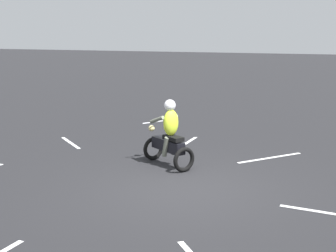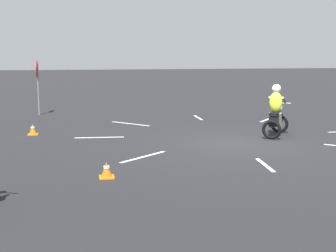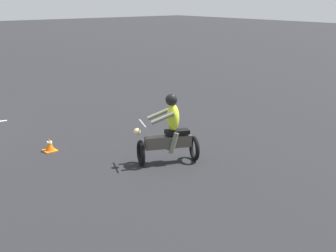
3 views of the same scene
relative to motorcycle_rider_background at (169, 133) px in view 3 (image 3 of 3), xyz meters
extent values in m
torus|color=black|center=(0.63, -0.27, -0.43)|extent=(0.33, 0.59, 0.60)
torus|color=black|center=(-0.57, 0.24, -0.43)|extent=(0.33, 0.59, 0.60)
cube|color=#4C4742|center=(0.03, -0.01, -0.21)|extent=(1.11, 0.65, 0.28)
cube|color=black|center=(-0.17, 0.07, 0.01)|extent=(0.62, 0.46, 0.10)
cylinder|color=silver|center=(0.58, -0.25, 0.27)|extent=(0.31, 0.66, 0.04)
sphere|color=#F2E08C|center=(0.70, -0.30, 0.09)|extent=(0.21, 0.21, 0.16)
ellipsoid|color=#D8F233|center=(-0.08, 0.03, 0.37)|extent=(0.41, 0.48, 0.64)
cylinder|color=slate|center=(0.12, -0.27, 0.42)|extent=(0.54, 0.30, 0.27)
cylinder|color=slate|center=(0.28, 0.10, 0.42)|extent=(0.54, 0.30, 0.27)
cylinder|color=slate|center=(-0.11, -0.10, -0.21)|extent=(0.27, 0.21, 0.51)
cylinder|color=slate|center=(-0.01, 0.15, -0.21)|extent=(0.27, 0.21, 0.51)
sphere|color=black|center=(-0.04, 0.02, 0.79)|extent=(0.37, 0.37, 0.28)
cube|color=orange|center=(1.87, -2.53, -0.71)|extent=(0.32, 0.32, 0.03)
cone|color=orange|center=(1.87, -2.53, -0.54)|extent=(0.24, 0.24, 0.31)
cylinder|color=white|center=(1.87, -2.53, -0.49)|extent=(0.13, 0.13, 0.05)
camera|label=1|loc=(2.04, 2.31, 2.56)|focal=50.00mm
camera|label=2|loc=(-7.87, -2.01, 1.92)|focal=50.00mm
camera|label=3|loc=(6.46, 8.18, 3.08)|focal=50.00mm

